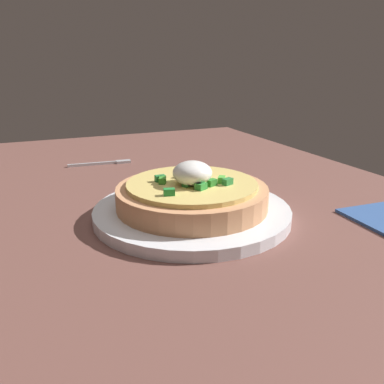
% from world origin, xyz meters
% --- Properties ---
extents(dining_table, '(1.23, 0.66, 0.02)m').
position_xyz_m(dining_table, '(0.00, 0.00, 0.01)').
color(dining_table, brown).
rests_on(dining_table, ground).
extents(plate, '(0.25, 0.25, 0.01)m').
position_xyz_m(plate, '(0.01, -0.05, 0.03)').
color(plate, white).
rests_on(plate, dining_table).
extents(pizza, '(0.19, 0.19, 0.06)m').
position_xyz_m(pizza, '(0.01, -0.05, 0.05)').
color(pizza, tan).
rests_on(pizza, plate).
extents(fork, '(0.02, 0.12, 0.00)m').
position_xyz_m(fork, '(-0.31, -0.10, 0.02)').
color(fork, '#B7B7BC').
rests_on(fork, dining_table).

